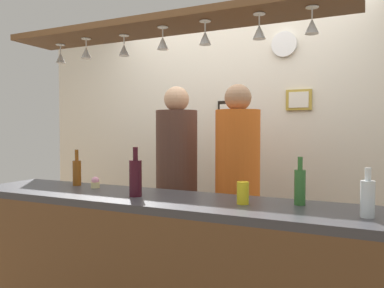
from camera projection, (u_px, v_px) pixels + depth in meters
back_wall at (237, 140)px, 3.54m from camera, size 4.40×0.06×2.60m
bar_counter at (147, 258)px, 2.11m from camera, size 2.70×0.55×1.00m
overhead_glass_rack at (164, 25)px, 2.24m from camera, size 2.20×0.36×0.04m
hanging_wineglass_far_left at (61, 57)px, 2.67m from camera, size 0.07×0.07×0.13m
hanging_wineglass_left at (86, 52)px, 2.49m from camera, size 0.07×0.07×0.13m
hanging_wineglass_center_left at (124, 49)px, 2.40m from camera, size 0.07×0.07×0.13m
hanging_wineglass_center at (163, 42)px, 2.21m from camera, size 0.07×0.07×0.13m
hanging_wineglass_center_right at (205, 37)px, 2.09m from camera, size 0.07×0.07×0.13m
hanging_wineglass_right at (259, 31)px, 1.95m from camera, size 0.07×0.07×0.13m
hanging_wineglass_far_right at (312, 25)px, 1.85m from camera, size 0.07×0.07×0.13m
person_left_brown_shirt at (177, 171)px, 3.07m from camera, size 0.34×0.34×1.75m
person_middle_orange_shirt at (238, 175)px, 2.85m from camera, size 0.34×0.34×1.75m
bottle_soda_clear at (368, 198)px, 1.72m from camera, size 0.06×0.06×0.23m
bottle_wine_dark_red at (136, 177)px, 2.25m from camera, size 0.08×0.08×0.30m
bottle_beer_green_import at (300, 186)px, 2.00m from camera, size 0.06×0.06×0.26m
bottle_beer_amber_tall at (77, 172)px, 2.70m from camera, size 0.06×0.06×0.26m
drink_can at (243, 193)px, 2.03m from camera, size 0.07×0.07×0.12m
cupcake at (95, 183)px, 2.59m from camera, size 0.06×0.06×0.08m
picture_frame_upper_small at (299, 100)px, 3.24m from camera, size 0.22×0.02×0.18m
picture_frame_crest at (227, 115)px, 3.52m from camera, size 0.18×0.02×0.26m
wall_clock at (284, 44)px, 3.27m from camera, size 0.22×0.03×0.22m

